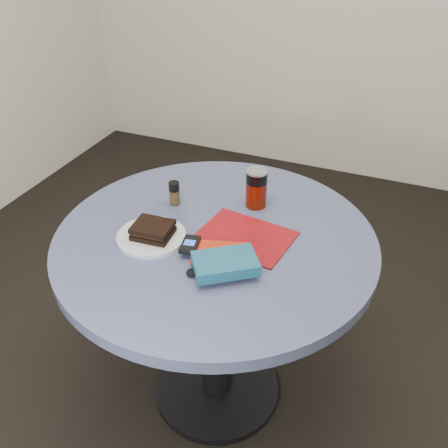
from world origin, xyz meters
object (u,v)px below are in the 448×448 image
at_px(sandwich, 153,230).
at_px(soda_can, 256,188).
at_px(magazine, 245,237).
at_px(headphones, 201,274).
at_px(pepper_grinder, 174,193).
at_px(red_book, 220,253).
at_px(table, 216,276).
at_px(mp3_player, 190,245).
at_px(plate, 151,237).
at_px(novel, 225,264).

height_order(sandwich, soda_can, soda_can).
distance_m(magazine, headphones, 0.23).
relative_size(soda_can, pepper_grinder, 1.61).
height_order(pepper_grinder, red_book, pepper_grinder).
distance_m(table, magazine, 0.19).
height_order(magazine, red_book, red_book).
relative_size(soda_can, magazine, 0.48).
relative_size(magazine, red_book, 1.76).
xyz_separation_m(magazine, mp3_player, (-0.13, -0.13, 0.02)).
relative_size(mp3_player, headphones, 0.98).
bearing_deg(plate, sandwich, -2.51).
distance_m(pepper_grinder, mp3_player, 0.28).
height_order(pepper_grinder, mp3_player, pepper_grinder).
bearing_deg(pepper_grinder, soda_can, 20.35).
bearing_deg(mp3_player, soda_can, 73.52).
height_order(plate, headphones, headphones).
xyz_separation_m(red_book, headphones, (-0.01, -0.10, -0.00)).
distance_m(plate, pepper_grinder, 0.21).
relative_size(plate, novel, 1.21).
height_order(table, red_book, red_book).
xyz_separation_m(pepper_grinder, mp3_player, (0.16, -0.22, -0.02)).
bearing_deg(novel, table, 86.69).
bearing_deg(headphones, mp3_player, 130.54).
distance_m(soda_can, headphones, 0.41).
relative_size(pepper_grinder, mp3_player, 0.93).
relative_size(sandwich, pepper_grinder, 1.47).
bearing_deg(table, red_book, -59.16).
bearing_deg(pepper_grinder, mp3_player, -53.65).
bearing_deg(red_book, table, 104.55).
xyz_separation_m(red_book, mp3_player, (-0.09, -0.01, 0.01)).
bearing_deg(novel, sandwich, 130.23).
relative_size(table, headphones, 10.97).
height_order(sandwich, novel, sandwich).
relative_size(magazine, novel, 1.60).
xyz_separation_m(sandwich, soda_can, (0.22, 0.30, 0.03)).
height_order(table, soda_can, soda_can).
bearing_deg(headphones, novel, 35.08).
bearing_deg(plate, red_book, -0.77).
distance_m(pepper_grinder, magazine, 0.31).
bearing_deg(plate, magazine, 23.63).
xyz_separation_m(pepper_grinder, red_book, (0.25, -0.21, -0.03)).
bearing_deg(plate, table, 27.29).
distance_m(sandwich, pepper_grinder, 0.21).
xyz_separation_m(table, plate, (-0.17, -0.09, 0.17)).
bearing_deg(magazine, soda_can, 107.25).
bearing_deg(mp3_player, magazine, 45.96).
distance_m(table, pepper_grinder, 0.31).
relative_size(magazine, mp3_player, 3.11).
bearing_deg(magazine, red_book, -98.19).
distance_m(sandwich, soda_can, 0.38).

